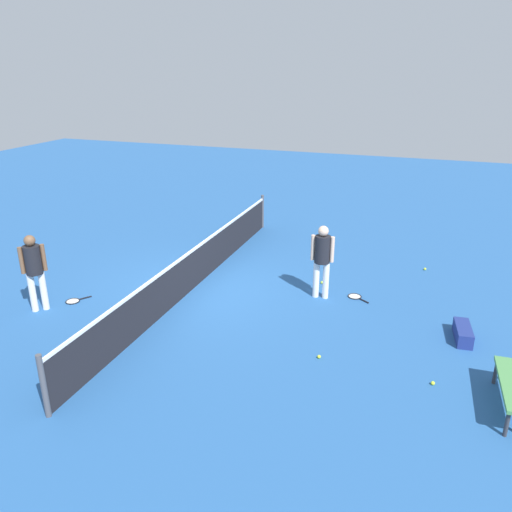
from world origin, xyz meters
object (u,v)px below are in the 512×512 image
tennis_racket_near_player (356,297)px  tennis_ball_by_net (433,383)px  tennis_ball_near_player (425,269)px  player_near_side (322,256)px  tennis_racket_far_player (74,301)px  tennis_ball_baseline (319,357)px  tennis_ball_midcourt (322,282)px  equipment_bag (463,332)px  player_far_side (34,267)px

tennis_racket_near_player → tennis_ball_by_net: bearing=-149.3°
tennis_ball_by_net → tennis_ball_near_player: bearing=3.5°
tennis_racket_near_player → player_near_side: bearing=108.5°
tennis_racket_far_player → tennis_ball_baseline: (-0.46, -5.71, 0.02)m
player_near_side → tennis_racket_far_player: 5.65m
tennis_ball_near_player → tennis_racket_near_player: bearing=147.3°
player_near_side → tennis_ball_midcourt: (0.75, 0.12, -0.98)m
player_near_side → tennis_ball_baseline: bearing=-167.7°
tennis_ball_near_player → tennis_ball_baseline: bearing=161.8°
tennis_ball_by_net → tennis_racket_near_player: bearing=30.7°
player_near_side → tennis_racket_far_player: size_ratio=2.95×
tennis_ball_midcourt → player_near_side: bearing=-170.6°
tennis_ball_by_net → tennis_ball_baseline: size_ratio=1.00×
equipment_bag → tennis_ball_midcourt: bearing=62.0°
tennis_ball_by_net → tennis_ball_baseline: same height
tennis_racket_far_player → tennis_ball_baseline: tennis_ball_baseline is taller
tennis_racket_near_player → equipment_bag: size_ratio=0.70×
tennis_ball_near_player → tennis_ball_midcourt: 2.89m
tennis_racket_near_player → tennis_racket_far_player: 6.36m
player_far_side → tennis_ball_by_net: size_ratio=25.76×
player_near_side → equipment_bag: (-0.91, -3.00, -0.87)m
tennis_racket_far_player → tennis_ball_by_net: bearing=-94.6°
tennis_ball_baseline → player_near_side: bearing=12.3°
tennis_racket_near_player → tennis_ball_midcourt: size_ratio=8.71×
tennis_ball_by_net → tennis_ball_midcourt: size_ratio=1.00×
player_far_side → tennis_ball_midcourt: 6.49m
player_far_side → tennis_ball_by_net: bearing=-90.3°
player_far_side → tennis_racket_far_player: size_ratio=2.95×
tennis_ball_near_player → equipment_bag: (-3.39, -0.81, 0.11)m
tennis_racket_far_player → tennis_ball_near_player: size_ratio=8.74×
tennis_racket_far_player → tennis_ball_baseline: 5.73m
tennis_racket_near_player → tennis_ball_near_player: (2.22, -1.43, 0.02)m
tennis_ball_by_net → player_far_side: bearing=89.7°
tennis_ball_by_net → player_near_side: bearing=43.0°
player_near_side → tennis_ball_near_player: 3.45m
tennis_ball_by_net → equipment_bag: (1.78, -0.49, 0.11)m
player_near_side → tennis_ball_midcourt: 1.24m
tennis_ball_midcourt → tennis_racket_far_player: bearing=119.3°
tennis_racket_far_player → tennis_ball_baseline: size_ratio=8.74×
tennis_ball_by_net → tennis_ball_baseline: bearing=85.2°
player_near_side → tennis_ball_baseline: player_near_side is taller
player_near_side → tennis_ball_by_net: size_ratio=25.76×
player_near_side → tennis_ball_by_net: (-2.69, -2.51, -0.98)m
tennis_racket_near_player → tennis_ball_midcourt: 1.02m
tennis_racket_far_player → tennis_ball_by_net: tennis_ball_by_net is taller
tennis_ball_near_player → player_near_side: bearing=138.5°
player_far_side → equipment_bag: size_ratio=2.06×
tennis_ball_near_player → tennis_ball_baseline: size_ratio=1.00×
tennis_racket_far_player → tennis_ball_by_net: size_ratio=8.74×
tennis_ball_baseline → tennis_ball_by_net: bearing=-94.8°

